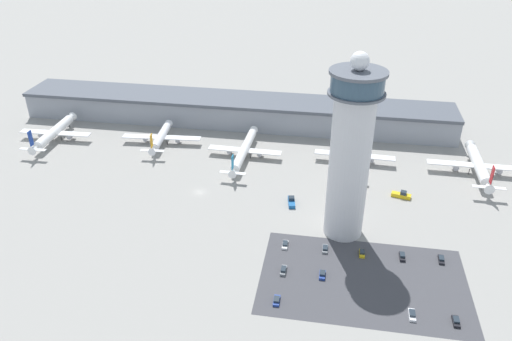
% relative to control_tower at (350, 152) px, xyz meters
% --- Properties ---
extents(ground_plane, '(1000.00, 1000.00, 0.00)m').
position_rel_control_tower_xyz_m(ground_plane, '(-57.27, 17.20, -31.84)').
color(ground_plane, gray).
extents(terminal_building, '(220.65, 25.00, 13.88)m').
position_rel_control_tower_xyz_m(terminal_building, '(-57.27, 87.20, -24.80)').
color(terminal_building, '#9399A3').
rests_on(terminal_building, ground).
extents(control_tower, '(17.93, 17.93, 64.95)m').
position_rel_control_tower_xyz_m(control_tower, '(0.00, 0.00, 0.00)').
color(control_tower, silver).
rests_on(control_tower, ground).
extents(parking_lot_surface, '(64.00, 40.00, 0.01)m').
position_rel_control_tower_xyz_m(parking_lot_surface, '(6.89, -25.05, -31.84)').
color(parking_lot_surface, '#424247').
rests_on(parking_lot_surface, ground).
extents(airplane_gate_alpha, '(35.18, 40.58, 13.77)m').
position_rel_control_tower_xyz_m(airplane_gate_alpha, '(-138.88, 51.77, -27.43)').
color(airplane_gate_alpha, white).
rests_on(airplane_gate_alpha, ground).
extents(airplane_gate_bravo, '(37.82, 32.69, 12.14)m').
position_rel_control_tower_xyz_m(airplane_gate_bravo, '(-86.65, 56.50, -27.91)').
color(airplane_gate_bravo, white).
rests_on(airplane_gate_bravo, ground).
extents(airplane_gate_charlie, '(33.62, 45.79, 12.23)m').
position_rel_control_tower_xyz_m(airplane_gate_charlie, '(-45.02, 49.44, -27.92)').
color(airplane_gate_charlie, white).
rests_on(airplane_gate_charlie, ground).
extents(airplane_gate_delta, '(35.37, 35.09, 13.37)m').
position_rel_control_tower_xyz_m(airplane_gate_delta, '(4.16, 52.12, -27.42)').
color(airplane_gate_delta, white).
rests_on(airplane_gate_delta, ground).
extents(airplane_gate_echo, '(41.80, 40.49, 14.26)m').
position_rel_control_tower_xyz_m(airplane_gate_echo, '(55.90, 50.51, -27.16)').
color(airplane_gate_echo, white).
rests_on(airplane_gate_echo, ground).
extents(service_truck_catering, '(3.69, 7.79, 2.65)m').
position_rel_control_tower_xyz_m(service_truck_catering, '(-19.81, 14.93, -30.92)').
color(service_truck_catering, black).
rests_on(service_truck_catering, ground).
extents(service_truck_fuel, '(7.87, 4.13, 2.86)m').
position_rel_control_tower_xyz_m(service_truck_fuel, '(22.68, 26.80, -30.84)').
color(service_truck_fuel, black).
rests_on(service_truck_fuel, ground).
extents(car_white_wagon, '(1.83, 4.81, 1.55)m').
position_rel_control_tower_xyz_m(car_white_wagon, '(-18.11, -25.19, -31.24)').
color(car_white_wagon, black).
rests_on(car_white_wagon, ground).
extents(car_blue_compact, '(1.79, 4.16, 1.39)m').
position_rel_control_tower_xyz_m(car_blue_compact, '(6.69, -12.23, -31.30)').
color(car_blue_compact, black).
rests_on(car_blue_compact, ground).
extents(car_yellow_taxi, '(1.83, 4.33, 1.39)m').
position_rel_control_tower_xyz_m(car_yellow_taxi, '(32.21, -38.50, -31.30)').
color(car_yellow_taxi, black).
rests_on(car_yellow_taxi, ground).
extents(car_maroon_suv, '(1.93, 4.19, 1.56)m').
position_rel_control_tower_xyz_m(car_maroon_suv, '(-5.80, -25.24, -31.23)').
color(car_maroon_suv, black).
rests_on(car_maroon_suv, ground).
extents(car_silver_sedan, '(1.96, 4.71, 1.36)m').
position_rel_control_tower_xyz_m(car_silver_sedan, '(32.29, -11.12, -31.32)').
color(car_silver_sedan, black).
rests_on(car_silver_sedan, ground).
extents(car_red_hatchback, '(1.89, 4.74, 1.40)m').
position_rel_control_tower_xyz_m(car_red_hatchback, '(-19.14, -11.90, -31.30)').
color(car_red_hatchback, black).
rests_on(car_red_hatchback, ground).
extents(car_grey_coupe, '(1.83, 4.71, 1.46)m').
position_rel_control_tower_xyz_m(car_grey_coupe, '(20.29, -38.05, -31.28)').
color(car_grey_coupe, black).
rests_on(car_grey_coupe, ground).
extents(car_black_suv, '(1.79, 4.61, 1.54)m').
position_rel_control_tower_xyz_m(car_black_suv, '(19.75, -11.71, -31.24)').
color(car_black_suv, black).
rests_on(car_black_suv, ground).
extents(car_navy_sedan, '(1.88, 4.65, 1.36)m').
position_rel_control_tower_xyz_m(car_navy_sedan, '(-5.55, -11.86, -31.31)').
color(car_navy_sedan, black).
rests_on(car_navy_sedan, ground).
extents(car_green_van, '(1.88, 4.38, 1.43)m').
position_rel_control_tower_xyz_m(car_green_van, '(-18.52, -38.83, -31.28)').
color(car_green_van, black).
rests_on(car_green_van, ground).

